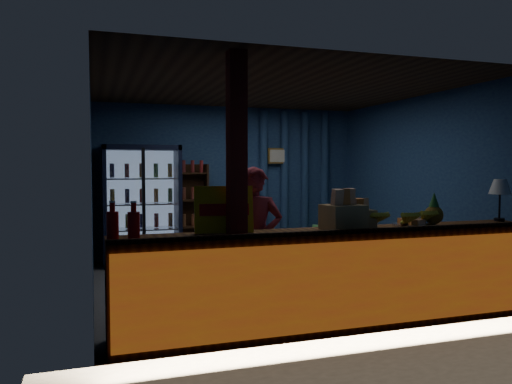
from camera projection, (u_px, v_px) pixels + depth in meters
ground at (273, 283)px, 6.71m from camera, size 4.60×4.60×0.00m
room_walls at (273, 166)px, 6.63m from camera, size 4.60×4.60×4.60m
counter at (340, 278)px, 4.87m from camera, size 4.40×0.57×0.99m
support_post at (237, 196)px, 4.51m from camera, size 0.16×0.16×2.60m
beverage_cooler at (142, 206)px, 8.00m from camera, size 1.20×0.62×1.90m
bottle_shelf at (192, 212)px, 8.40m from camera, size 0.50×0.28×1.60m
curtain_folds at (284, 181)px, 8.98m from camera, size 1.74×0.14×2.50m
framed_picture at (278, 156)px, 8.87m from camera, size 0.36×0.04×0.28m
shopkeeper at (255, 241)px, 5.23m from camera, size 0.65×0.51×1.56m
green_chair at (337, 240)px, 8.48m from camera, size 0.94×0.94×0.61m
side_table at (255, 246)px, 8.09m from camera, size 0.72×0.62×0.67m
yellow_sign at (224, 210)px, 4.62m from camera, size 0.56×0.18×0.44m
soda_bottles at (123, 224)px, 4.20m from camera, size 0.27×0.18×0.33m
snack_box_left at (343, 215)px, 4.85m from camera, size 0.41×0.35×0.40m
snack_box_centre at (359, 217)px, 5.00m from camera, size 0.28×0.24×0.30m
pastry_tray at (414, 223)px, 5.19m from camera, size 0.45×0.45×0.07m
banana_bunches at (403, 218)px, 5.07m from camera, size 0.85×0.32×0.19m
table_lamp at (500, 188)px, 5.58m from camera, size 0.24×0.24×0.47m
pineapple at (434, 212)px, 5.23m from camera, size 0.20×0.20×0.34m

